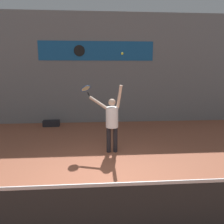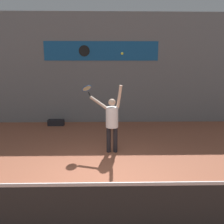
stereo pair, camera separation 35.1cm
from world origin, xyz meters
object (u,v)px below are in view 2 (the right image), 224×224
Objects in this scene: tennis_racket at (87,89)px; tennis_ball at (122,53)px; tennis_player at (112,119)px; scoreboard_clock at (84,51)px; equipment_bag at (56,122)px.

tennis_racket is 5.83× the size of tennis_ball.
tennis_player reaches higher than tennis_racket.
scoreboard_clock reaches higher than tennis_ball.
scoreboard_clock is 0.24× the size of tennis_player.
tennis_racket is (-0.77, 0.55, 0.86)m from tennis_player.
tennis_racket is (0.40, -3.32, -1.42)m from scoreboard_clock.
scoreboard_clock is at bearing 110.47° from tennis_ball.
tennis_ball reaches higher than tennis_player.
tennis_ball is at bearing -29.69° from tennis_racket.
tennis_ball is 5.14m from equipment_bag.
equipment_bag is at bearing 129.54° from tennis_ball.
scoreboard_clock is at bearing 24.78° from equipment_bag.
tennis_player is at bearing -53.09° from equipment_bag.
scoreboard_clock is 1.17× the size of tennis_racket.
tennis_player is 1.92m from tennis_ball.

